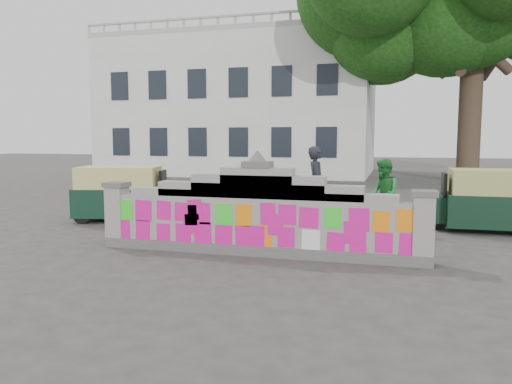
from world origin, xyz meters
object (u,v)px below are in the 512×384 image
cyclist_bike (316,209)px  cyclist_rider (316,194)px  rickshaw_right (494,200)px  rickshaw_left (122,193)px  pedestrian (383,195)px

cyclist_bike → cyclist_rider: cyclist_rider is taller
rickshaw_right → rickshaw_left: bearing=5.0°
rickshaw_left → rickshaw_right: (9.37, 0.94, 0.01)m
pedestrian → rickshaw_left: size_ratio=0.64×
cyclist_bike → rickshaw_right: 4.22m
cyclist_rider → rickshaw_left: size_ratio=0.65×
rickshaw_left → rickshaw_right: bearing=-8.7°
pedestrian → rickshaw_left: pedestrian is taller
pedestrian → rickshaw_left: bearing=-102.6°
cyclist_rider → rickshaw_right: size_ratio=0.66×
cyclist_rider → rickshaw_left: (-5.26, -0.00, -0.13)m
rickshaw_left → pedestrian: bearing=-11.6°
cyclist_bike → rickshaw_right: bearing=-90.4°
cyclist_bike → rickshaw_right: rickshaw_right is taller
pedestrian → rickshaw_right: size_ratio=0.65×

